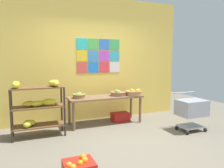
{
  "coord_description": "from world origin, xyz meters",
  "views": [
    {
      "loc": [
        -1.61,
        -3.45,
        1.53
      ],
      "look_at": [
        0.1,
        0.7,
        1.0
      ],
      "focal_mm": 34.98,
      "sensor_mm": 36.0,
      "label": 1
    }
  ],
  "objects": [
    {
      "name": "ground",
      "position": [
        0.0,
        0.0,
        0.0
      ],
      "size": [
        9.35,
        9.35,
        0.0
      ],
      "primitive_type": "plane",
      "color": "#6F6757"
    },
    {
      "name": "display_table",
      "position": [
        0.15,
        1.23,
        0.57
      ],
      "size": [
        1.72,
        0.59,
        0.65
      ],
      "color": "brown",
      "rests_on": "ground"
    },
    {
      "name": "fruit_basket_centre",
      "position": [
        0.83,
        1.1,
        0.71
      ],
      "size": [
        0.39,
        0.39,
        0.16
      ],
      "color": "#B07F4D",
      "rests_on": "display_table"
    },
    {
      "name": "fruit_basket_left",
      "position": [
        -0.47,
        1.22,
        0.7
      ],
      "size": [
        0.3,
        0.3,
        0.13
      ],
      "color": "olive",
      "rests_on": "display_table"
    },
    {
      "name": "fruit_basket_right",
      "position": [
        0.47,
        1.2,
        0.71
      ],
      "size": [
        0.39,
        0.39,
        0.14
      ],
      "color": "#956247",
      "rests_on": "display_table"
    },
    {
      "name": "back_wall_with_art",
      "position": [
        0.0,
        1.71,
        1.5
      ],
      "size": [
        4.71,
        0.07,
        2.99
      ],
      "color": "#E3BC4E",
      "rests_on": "ground"
    },
    {
      "name": "shopping_cart",
      "position": [
        1.64,
        0.05,
        0.46
      ],
      "size": [
        0.57,
        0.48,
        0.79
      ],
      "rotation": [
        0.0,
        0.0,
        0.03
      ],
      "color": "black",
      "rests_on": "ground"
    },
    {
      "name": "banana_shelf_unit",
      "position": [
        -1.35,
        0.91,
        0.65
      ],
      "size": [
        0.99,
        0.4,
        1.12
      ],
      "color": "#31211E",
      "rests_on": "ground"
    },
    {
      "name": "produce_crate_under_table",
      "position": [
        0.56,
        1.26,
        0.1
      ],
      "size": [
        0.42,
        0.29,
        0.21
      ],
      "primitive_type": "cube",
      "color": "#AF1914",
      "rests_on": "ground"
    },
    {
      "name": "orange_crate_foreground",
      "position": [
        -0.96,
        -0.73,
        0.09
      ],
      "size": [
        0.41,
        0.36,
        0.22
      ],
      "color": "red",
      "rests_on": "ground"
    }
  ]
}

